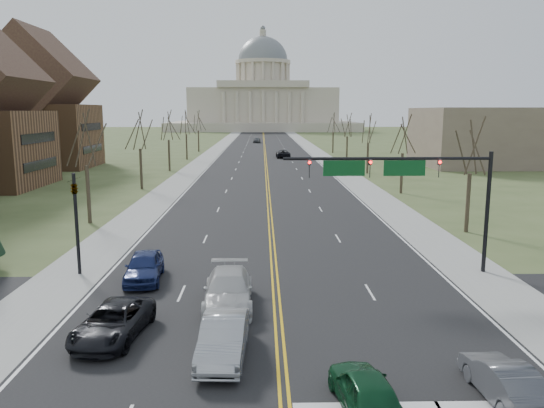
{
  "coord_description": "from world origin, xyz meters",
  "views": [
    {
      "loc": [
        -0.73,
        -16.78,
        9.52
      ],
      "look_at": [
        -0.02,
        20.11,
        3.0
      ],
      "focal_mm": 35.0,
      "sensor_mm": 36.0,
      "label": 1
    }
  ],
  "objects_px": {
    "car_sb_outer_second": "(144,266)",
    "car_sb_outer_lead": "(113,322)",
    "car_sb_inner_lead": "(223,338)",
    "car_far_nb": "(283,154)",
    "signal_left": "(76,212)",
    "car_nb_inner_lead": "(366,391)",
    "car_nb_outer_lead": "(504,380)",
    "car_far_sb": "(257,140)",
    "signal_mast": "(403,176)",
    "car_sb_inner_second": "(228,290)"
  },
  "relations": [
    {
      "from": "car_sb_outer_second",
      "to": "car_sb_outer_lead",
      "type": "bearing_deg",
      "value": -92.31
    },
    {
      "from": "car_sb_inner_lead",
      "to": "car_far_nb",
      "type": "xyz_separation_m",
      "value": [
        5.87,
        88.93,
        0.02
      ]
    },
    {
      "from": "signal_left",
      "to": "car_nb_inner_lead",
      "type": "bearing_deg",
      "value": -46.44
    },
    {
      "from": "car_nb_outer_lead",
      "to": "car_sb_outer_lead",
      "type": "relative_size",
      "value": 0.81
    },
    {
      "from": "car_far_nb",
      "to": "car_far_sb",
      "type": "xyz_separation_m",
      "value": [
        -5.79,
        51.34,
        0.0
      ]
    },
    {
      "from": "car_sb_inner_lead",
      "to": "signal_mast",
      "type": "bearing_deg",
      "value": 50.81
    },
    {
      "from": "car_sb_outer_lead",
      "to": "car_sb_inner_lead",
      "type": "bearing_deg",
      "value": -14.56
    },
    {
      "from": "signal_left",
      "to": "car_far_sb",
      "type": "height_order",
      "value": "signal_left"
    },
    {
      "from": "car_sb_outer_lead",
      "to": "signal_left",
      "type": "bearing_deg",
      "value": 123.34
    },
    {
      "from": "car_sb_outer_lead",
      "to": "car_far_nb",
      "type": "xyz_separation_m",
      "value": [
        10.66,
        87.04,
        0.11
      ]
    },
    {
      "from": "car_sb_inner_lead",
      "to": "car_far_sb",
      "type": "height_order",
      "value": "car_far_sb"
    },
    {
      "from": "signal_mast",
      "to": "car_sb_outer_lead",
      "type": "relative_size",
      "value": 2.38
    },
    {
      "from": "car_far_sb",
      "to": "car_sb_inner_lead",
      "type": "bearing_deg",
      "value": -85.34
    },
    {
      "from": "signal_mast",
      "to": "car_nb_outer_lead",
      "type": "distance_m",
      "value": 15.02
    },
    {
      "from": "car_nb_inner_lead",
      "to": "car_nb_outer_lead",
      "type": "relative_size",
      "value": 1.02
    },
    {
      "from": "car_nb_inner_lead",
      "to": "car_far_sb",
      "type": "bearing_deg",
      "value": -94.63
    },
    {
      "from": "signal_mast",
      "to": "signal_left",
      "type": "distance_m",
      "value": 19.06
    },
    {
      "from": "car_nb_inner_lead",
      "to": "car_sb_inner_lead",
      "type": "distance_m",
      "value": 6.17
    },
    {
      "from": "car_sb_inner_lead",
      "to": "car_far_sb",
      "type": "bearing_deg",
      "value": 92.42
    },
    {
      "from": "car_sb_outer_lead",
      "to": "car_far_nb",
      "type": "height_order",
      "value": "car_far_nb"
    },
    {
      "from": "car_nb_inner_lead",
      "to": "car_sb_inner_lead",
      "type": "height_order",
      "value": "car_sb_inner_lead"
    },
    {
      "from": "car_nb_outer_lead",
      "to": "car_far_sb",
      "type": "height_order",
      "value": "car_far_sb"
    },
    {
      "from": "signal_left",
      "to": "car_sb_outer_lead",
      "type": "relative_size",
      "value": 1.18
    },
    {
      "from": "car_sb_inner_lead",
      "to": "car_sb_inner_second",
      "type": "height_order",
      "value": "car_sb_inner_second"
    },
    {
      "from": "car_sb_outer_lead",
      "to": "car_sb_outer_second",
      "type": "xyz_separation_m",
      "value": [
        -0.36,
        7.71,
        0.12
      ]
    },
    {
      "from": "car_far_sb",
      "to": "car_sb_outer_second",
      "type": "bearing_deg",
      "value": -87.61
    },
    {
      "from": "car_sb_inner_lead",
      "to": "car_sb_outer_second",
      "type": "xyz_separation_m",
      "value": [
        -5.16,
        9.61,
        0.03
      ]
    },
    {
      "from": "car_nb_inner_lead",
      "to": "car_sb_outer_lead",
      "type": "relative_size",
      "value": 0.83
    },
    {
      "from": "car_sb_outer_second",
      "to": "car_far_sb",
      "type": "bearing_deg",
      "value": 82.7
    },
    {
      "from": "signal_mast",
      "to": "car_sb_inner_lead",
      "type": "height_order",
      "value": "signal_mast"
    },
    {
      "from": "car_nb_inner_lead",
      "to": "car_sb_inner_lead",
      "type": "relative_size",
      "value": 0.87
    },
    {
      "from": "car_sb_outer_second",
      "to": "car_nb_inner_lead",
      "type": "bearing_deg",
      "value": -58.56
    },
    {
      "from": "car_sb_inner_second",
      "to": "car_far_sb",
      "type": "relative_size",
      "value": 1.2
    },
    {
      "from": "car_nb_inner_lead",
      "to": "car_far_nb",
      "type": "distance_m",
      "value": 92.81
    },
    {
      "from": "signal_left",
      "to": "car_sb_outer_lead",
      "type": "bearing_deg",
      "value": -63.66
    },
    {
      "from": "signal_left",
      "to": "car_sb_inner_lead",
      "type": "relative_size",
      "value": 1.24
    },
    {
      "from": "car_nb_inner_lead",
      "to": "car_sb_inner_lead",
      "type": "xyz_separation_m",
      "value": [
        -4.8,
        3.88,
        0.08
      ]
    },
    {
      "from": "signal_left",
      "to": "car_sb_inner_second",
      "type": "bearing_deg",
      "value": -30.68
    },
    {
      "from": "car_nb_inner_lead",
      "to": "car_sb_outer_lead",
      "type": "distance_m",
      "value": 11.2
    },
    {
      "from": "signal_mast",
      "to": "car_far_sb",
      "type": "xyz_separation_m",
      "value": [
        -9.61,
        129.37,
        -4.93
      ]
    },
    {
      "from": "car_nb_outer_lead",
      "to": "car_sb_outer_second",
      "type": "height_order",
      "value": "car_sb_outer_second"
    },
    {
      "from": "car_nb_outer_lead",
      "to": "car_sb_inner_lead",
      "type": "distance_m",
      "value": 10.07
    },
    {
      "from": "car_sb_inner_lead",
      "to": "car_far_nb",
      "type": "height_order",
      "value": "car_far_nb"
    },
    {
      "from": "car_far_nb",
      "to": "car_far_sb",
      "type": "distance_m",
      "value": 51.66
    },
    {
      "from": "signal_mast",
      "to": "car_sb_outer_lead",
      "type": "distance_m",
      "value": 17.79
    },
    {
      "from": "car_nb_outer_lead",
      "to": "car_far_nb",
      "type": "relative_size",
      "value": 0.7
    },
    {
      "from": "car_far_nb",
      "to": "car_sb_inner_second",
      "type": "bearing_deg",
      "value": 84.39
    },
    {
      "from": "car_sb_inner_second",
      "to": "car_sb_inner_lead",
      "type": "bearing_deg",
      "value": -90.2
    },
    {
      "from": "car_sb_outer_second",
      "to": "car_far_sb",
      "type": "height_order",
      "value": "car_sb_outer_second"
    },
    {
      "from": "signal_mast",
      "to": "signal_left",
      "type": "xyz_separation_m",
      "value": [
        -18.95,
        0.0,
        -2.05
      ]
    }
  ]
}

